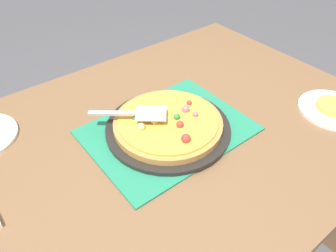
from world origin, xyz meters
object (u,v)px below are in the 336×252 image
pizza_pan (168,128)px  pizza_server (135,113)px  plate_far_right (333,109)px  served_slice_right (334,106)px  pizza (168,123)px

pizza_pan → pizza_server: bearing=-38.7°
plate_far_right → pizza_server: 0.65m
served_slice_right → pizza_server: (0.57, -0.32, 0.05)m
pizza → pizza_pan: bearing=-100.3°
served_slice_right → pizza_server: 0.65m
pizza_pan → served_slice_right: size_ratio=3.45×
served_slice_right → pizza: bearing=-27.5°
plate_far_right → served_slice_right: (0.00, 0.00, 0.01)m
pizza → pizza_server: size_ratio=1.60×
pizza → pizza_server: 0.10m
plate_far_right → pizza_server: pizza_server is taller
plate_far_right → pizza_server: size_ratio=1.07×
pizza_pan → pizza: size_ratio=1.15×
pizza_pan → plate_far_right: pizza_pan is taller
pizza_pan → served_slice_right: bearing=152.4°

